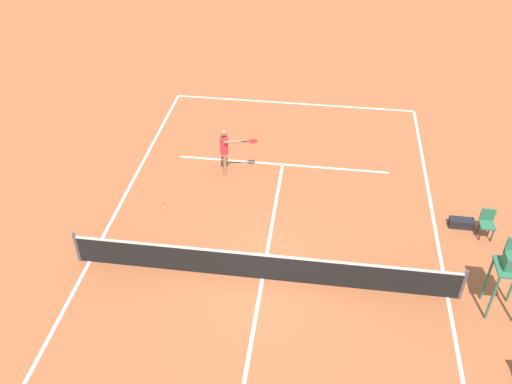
{
  "coord_description": "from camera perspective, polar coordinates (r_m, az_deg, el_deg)",
  "views": [
    {
      "loc": [
        -1.35,
        11.14,
        11.68
      ],
      "look_at": [
        0.61,
        -3.02,
        0.8
      ],
      "focal_mm": 38.93,
      "sensor_mm": 36.0,
      "label": 1
    }
  ],
  "objects": [
    {
      "name": "courtside_chair_mid",
      "position": [
        18.64,
        22.65,
        -2.89
      ],
      "size": [
        0.44,
        0.46,
        0.95
      ],
      "color": "#262626",
      "rests_on": "ground"
    },
    {
      "name": "court_lines",
      "position": [
        16.2,
        0.66,
        -8.87
      ],
      "size": [
        10.51,
        21.48,
        0.01
      ],
      "color": "white",
      "rests_on": "ground"
    },
    {
      "name": "player_serving",
      "position": [
        19.64,
        -3.13,
        4.57
      ],
      "size": [
        1.35,
        0.45,
        1.82
      ],
      "rotation": [
        0.0,
        0.0,
        1.76
      ],
      "color": "#9E704C",
      "rests_on": "ground"
    },
    {
      "name": "tennis_ball",
      "position": [
        18.79,
        -9.41,
        -1.64
      ],
      "size": [
        0.07,
        0.07,
        0.07
      ],
      "primitive_type": "sphere",
      "color": "#CCE033",
      "rests_on": "ground"
    },
    {
      "name": "ground_plane",
      "position": [
        16.2,
        0.66,
        -8.88
      ],
      "size": [
        60.0,
        60.0,
        0.0
      ],
      "primitive_type": "plane",
      "color": "#AD5933"
    },
    {
      "name": "tennis_net",
      "position": [
        15.85,
        0.68,
        -7.64
      ],
      "size": [
        11.11,
        0.1,
        1.07
      ],
      "color": "#4C4C51",
      "rests_on": "ground"
    },
    {
      "name": "equipment_bag",
      "position": [
        18.95,
        20.34,
        -3.0
      ],
      "size": [
        0.76,
        0.32,
        0.3
      ],
      "primitive_type": "cube",
      "color": "black",
      "rests_on": "ground"
    },
    {
      "name": "umpire_chair",
      "position": [
        15.69,
        24.8,
        -6.97
      ],
      "size": [
        0.8,
        0.8,
        2.41
      ],
      "color": "#2D6B4C",
      "rests_on": "ground"
    }
  ]
}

